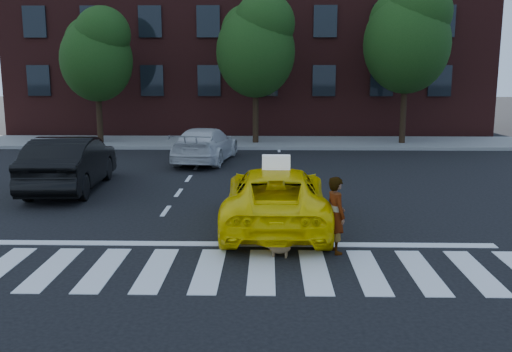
{
  "coord_description": "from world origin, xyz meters",
  "views": [
    {
      "loc": [
        1.12,
        -10.19,
        3.81
      ],
      "look_at": [
        0.81,
        3.68,
        1.1
      ],
      "focal_mm": 40.0,
      "sensor_mm": 36.0,
      "label": 1
    }
  ],
  "objects_px": {
    "black_sedan": "(70,163)",
    "dog": "(278,247)",
    "tree_left": "(97,51)",
    "tree_right": "(408,33)",
    "white_suv": "(205,145)",
    "tree_mid": "(256,42)",
    "taxi": "(276,197)",
    "woman": "(336,215)"
  },
  "relations": [
    {
      "from": "tree_mid",
      "to": "tree_right",
      "type": "bearing_deg",
      "value": -0.0
    },
    {
      "from": "white_suv",
      "to": "black_sedan",
      "type": "bearing_deg",
      "value": 63.53
    },
    {
      "from": "tree_right",
      "to": "white_suv",
      "type": "distance_m",
      "value": 11.1
    },
    {
      "from": "taxi",
      "to": "dog",
      "type": "xyz_separation_m",
      "value": [
        0.01,
        -2.25,
        -0.51
      ]
    },
    {
      "from": "tree_mid",
      "to": "black_sedan",
      "type": "relative_size",
      "value": 1.4
    },
    {
      "from": "tree_right",
      "to": "black_sedan",
      "type": "relative_size",
      "value": 1.52
    },
    {
      "from": "tree_left",
      "to": "woman",
      "type": "bearing_deg",
      "value": -59.22
    },
    {
      "from": "tree_right",
      "to": "dog",
      "type": "xyz_separation_m",
      "value": [
        -6.22,
        -16.19,
        -5.06
      ]
    },
    {
      "from": "tree_left",
      "to": "tree_mid",
      "type": "distance_m",
      "value": 7.51
    },
    {
      "from": "tree_left",
      "to": "taxi",
      "type": "height_order",
      "value": "tree_left"
    },
    {
      "from": "tree_left",
      "to": "woman",
      "type": "height_order",
      "value": "tree_left"
    },
    {
      "from": "black_sedan",
      "to": "dog",
      "type": "distance_m",
      "value": 8.87
    },
    {
      "from": "white_suv",
      "to": "dog",
      "type": "xyz_separation_m",
      "value": [
        2.71,
        -11.46,
        -0.48
      ]
    },
    {
      "from": "white_suv",
      "to": "woman",
      "type": "bearing_deg",
      "value": 117.14
    },
    {
      "from": "tree_right",
      "to": "taxi",
      "type": "relative_size",
      "value": 1.5
    },
    {
      "from": "tree_left",
      "to": "black_sedan",
      "type": "height_order",
      "value": "tree_left"
    },
    {
      "from": "tree_left",
      "to": "white_suv",
      "type": "height_order",
      "value": "tree_left"
    },
    {
      "from": "tree_left",
      "to": "tree_right",
      "type": "distance_m",
      "value": 14.52
    },
    {
      "from": "tree_left",
      "to": "taxi",
      "type": "xyz_separation_m",
      "value": [
        8.27,
        -13.94,
        -3.72
      ]
    },
    {
      "from": "taxi",
      "to": "tree_right",
      "type": "bearing_deg",
      "value": -113.51
    },
    {
      "from": "tree_left",
      "to": "white_suv",
      "type": "xyz_separation_m",
      "value": [
        5.57,
        -4.73,
        -3.76
      ]
    },
    {
      "from": "black_sedan",
      "to": "dog",
      "type": "bearing_deg",
      "value": 132.34
    },
    {
      "from": "tree_mid",
      "to": "black_sedan",
      "type": "distance_m",
      "value": 12.11
    },
    {
      "from": "taxi",
      "to": "black_sedan",
      "type": "height_order",
      "value": "black_sedan"
    },
    {
      "from": "white_suv",
      "to": "dog",
      "type": "relative_size",
      "value": 7.72
    },
    {
      "from": "tree_right",
      "to": "tree_mid",
      "type": "bearing_deg",
      "value": 180.0
    },
    {
      "from": "tree_left",
      "to": "dog",
      "type": "height_order",
      "value": "tree_left"
    },
    {
      "from": "tree_left",
      "to": "black_sedan",
      "type": "xyz_separation_m",
      "value": [
        1.97,
        -10.0,
        -3.6
      ]
    },
    {
      "from": "tree_mid",
      "to": "black_sedan",
      "type": "bearing_deg",
      "value": -118.97
    },
    {
      "from": "woman",
      "to": "dog",
      "type": "distance_m",
      "value": 1.36
    },
    {
      "from": "black_sedan",
      "to": "tree_right",
      "type": "bearing_deg",
      "value": -144.64
    },
    {
      "from": "taxi",
      "to": "tree_mid",
      "type": "bearing_deg",
      "value": -86.26
    },
    {
      "from": "tree_left",
      "to": "taxi",
      "type": "distance_m",
      "value": 16.63
    },
    {
      "from": "woman",
      "to": "dog",
      "type": "bearing_deg",
      "value": 84.57
    },
    {
      "from": "woman",
      "to": "tree_mid",
      "type": "bearing_deg",
      "value": -12.19
    },
    {
      "from": "black_sedan",
      "to": "white_suv",
      "type": "relative_size",
      "value": 1.08
    },
    {
      "from": "tree_mid",
      "to": "tree_right",
      "type": "distance_m",
      "value": 7.01
    },
    {
      "from": "taxi",
      "to": "white_suv",
      "type": "distance_m",
      "value": 9.6
    },
    {
      "from": "tree_right",
      "to": "black_sedan",
      "type": "distance_m",
      "value": 16.63
    },
    {
      "from": "white_suv",
      "to": "taxi",
      "type": "bearing_deg",
      "value": 114.22
    },
    {
      "from": "tree_mid",
      "to": "woman",
      "type": "xyz_separation_m",
      "value": [
        1.97,
        -15.9,
        -4.05
      ]
    },
    {
      "from": "taxi",
      "to": "dog",
      "type": "relative_size",
      "value": 8.44
    }
  ]
}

